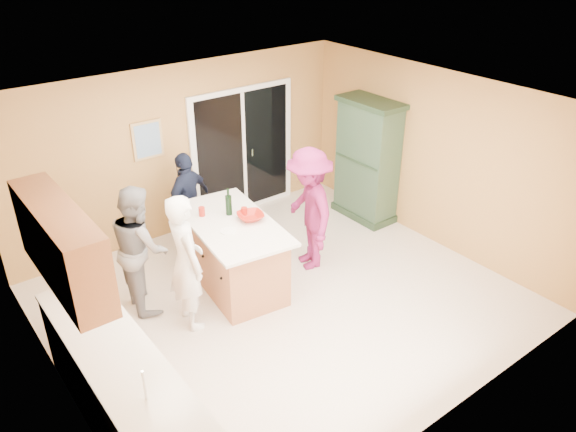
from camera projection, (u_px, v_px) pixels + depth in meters
floor at (284, 300)px, 7.29m from camera, size 5.50×5.50×0.00m
ceiling at (283, 105)px, 6.07m from camera, size 5.50×5.00×0.10m
wall_back at (183, 151)px, 8.43m from camera, size 5.50×0.10×2.60m
wall_front at (454, 316)px, 4.93m from camera, size 5.50×0.10×2.60m
wall_left at (47, 295)px, 5.21m from camera, size 0.10×5.00×2.60m
wall_right at (434, 158)px, 8.16m from camera, size 0.10×5.00×2.60m
left_cabinet_run at (136, 414)px, 5.03m from camera, size 0.65×3.05×1.24m
upper_cabinets at (61, 245)px, 4.89m from camera, size 0.35×1.60×0.75m
sliding_door at (243, 151)px, 9.09m from camera, size 1.90×0.07×2.10m
framed_picture at (148, 140)px, 7.98m from camera, size 0.46×0.04×0.56m
kitchen_island at (233, 256)px, 7.41m from camera, size 1.21×1.93×0.95m
green_hutch at (367, 162)px, 8.93m from camera, size 0.57×1.07×1.97m
woman_white at (186, 262)px, 6.52m from camera, size 0.48×0.67×1.72m
woman_grey at (140, 248)px, 6.88m from camera, size 0.72×0.87×1.64m
woman_navy at (188, 201)px, 8.17m from camera, size 0.95×0.69×1.50m
woman_magenta at (309, 209)px, 7.65m from camera, size 0.98×1.28×1.76m
serving_bowl at (251, 216)px, 7.22m from camera, size 0.42×0.42×0.08m
tulip_vase at (64, 273)px, 5.81m from camera, size 0.24×0.20×0.39m
tumbler_near at (244, 212)px, 7.30m from camera, size 0.10×0.10×0.12m
tumbler_far at (202, 212)px, 7.30m from camera, size 0.10×0.10×0.12m
wine_bottle at (229, 205)px, 7.29m from camera, size 0.08×0.08×0.37m
white_plate at (228, 231)px, 6.95m from camera, size 0.25×0.25×0.01m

